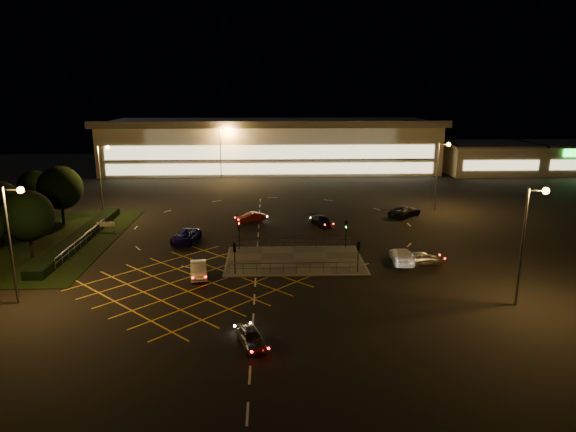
{
  "coord_description": "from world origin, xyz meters",
  "views": [
    {
      "loc": [
        -0.73,
        -53.22,
        17.76
      ],
      "look_at": [
        1.76,
        9.41,
        2.0
      ],
      "focal_mm": 32.0,
      "sensor_mm": 36.0,
      "label": 1
    }
  ],
  "objects_px": {
    "car_queue_white": "(199,269)",
    "car_right_silver": "(423,258)",
    "car_circ_red": "(251,217)",
    "signal_sw": "(235,252)",
    "signal_ne": "(346,228)",
    "car_far_dkgrey": "(322,221)",
    "car_left_blue": "(186,236)",
    "car_east_grey": "(405,211)",
    "signal_se": "(358,250)",
    "car_approach_white": "(402,256)",
    "car_near_silver": "(251,337)",
    "signal_nw": "(239,230)"
  },
  "relations": [
    {
      "from": "car_left_blue",
      "to": "car_east_grey",
      "type": "relative_size",
      "value": 0.99
    },
    {
      "from": "signal_sw",
      "to": "signal_nw",
      "type": "distance_m",
      "value": 7.99
    },
    {
      "from": "signal_se",
      "to": "signal_ne",
      "type": "height_order",
      "value": "same"
    },
    {
      "from": "car_far_dkgrey",
      "to": "car_east_grey",
      "type": "distance_m",
      "value": 13.07
    },
    {
      "from": "car_circ_red",
      "to": "car_near_silver",
      "type": "bearing_deg",
      "value": -23.22
    },
    {
      "from": "car_left_blue",
      "to": "car_right_silver",
      "type": "distance_m",
      "value": 27.14
    },
    {
      "from": "car_near_silver",
      "to": "car_circ_red",
      "type": "relative_size",
      "value": 0.95
    },
    {
      "from": "car_near_silver",
      "to": "car_east_grey",
      "type": "height_order",
      "value": "car_east_grey"
    },
    {
      "from": "car_circ_red",
      "to": "car_far_dkgrey",
      "type": "bearing_deg",
      "value": 51.42
    },
    {
      "from": "car_left_blue",
      "to": "car_far_dkgrey",
      "type": "bearing_deg",
      "value": 33.08
    },
    {
      "from": "car_far_dkgrey",
      "to": "car_right_silver",
      "type": "relative_size",
      "value": 1.1
    },
    {
      "from": "signal_se",
      "to": "car_approach_white",
      "type": "height_order",
      "value": "signal_se"
    },
    {
      "from": "car_far_dkgrey",
      "to": "car_right_silver",
      "type": "xyz_separation_m",
      "value": [
        8.88,
        -15.65,
        0.04
      ]
    },
    {
      "from": "car_left_blue",
      "to": "car_circ_red",
      "type": "xyz_separation_m",
      "value": [
        7.42,
        9.14,
        -0.1
      ]
    },
    {
      "from": "signal_se",
      "to": "signal_ne",
      "type": "distance_m",
      "value": 7.99
    },
    {
      "from": "signal_se",
      "to": "car_queue_white",
      "type": "distance_m",
      "value": 15.59
    },
    {
      "from": "signal_ne",
      "to": "car_east_grey",
      "type": "distance_m",
      "value": 18.05
    },
    {
      "from": "signal_sw",
      "to": "car_queue_white",
      "type": "distance_m",
      "value": 3.88
    },
    {
      "from": "signal_se",
      "to": "car_circ_red",
      "type": "height_order",
      "value": "signal_se"
    },
    {
      "from": "signal_sw",
      "to": "signal_se",
      "type": "distance_m",
      "value": 12.0
    },
    {
      "from": "car_circ_red",
      "to": "car_queue_white",
      "type": "bearing_deg",
      "value": -37.12
    },
    {
      "from": "car_approach_white",
      "to": "car_east_grey",
      "type": "bearing_deg",
      "value": -100.85
    },
    {
      "from": "signal_sw",
      "to": "car_east_grey",
      "type": "distance_m",
      "value": 31.94
    },
    {
      "from": "signal_sw",
      "to": "signal_ne",
      "type": "distance_m",
      "value": 14.41
    },
    {
      "from": "signal_se",
      "to": "car_right_silver",
      "type": "height_order",
      "value": "signal_se"
    },
    {
      "from": "signal_se",
      "to": "signal_ne",
      "type": "bearing_deg",
      "value": -90.0
    },
    {
      "from": "signal_sw",
      "to": "signal_se",
      "type": "xyz_separation_m",
      "value": [
        12.0,
        0.0,
        0.0
      ]
    },
    {
      "from": "car_queue_white",
      "to": "signal_nw",
      "type": "bearing_deg",
      "value": 58.33
    },
    {
      "from": "signal_sw",
      "to": "car_east_grey",
      "type": "xyz_separation_m",
      "value": [
        22.61,
        22.5,
        -1.61
      ]
    },
    {
      "from": "car_left_blue",
      "to": "car_far_dkgrey",
      "type": "height_order",
      "value": "car_left_blue"
    },
    {
      "from": "car_near_silver",
      "to": "car_left_blue",
      "type": "distance_m",
      "value": 26.65
    },
    {
      "from": "car_near_silver",
      "to": "car_left_blue",
      "type": "relative_size",
      "value": 0.69
    },
    {
      "from": "car_east_grey",
      "to": "signal_sw",
      "type": "bearing_deg",
      "value": 93.82
    },
    {
      "from": "signal_sw",
      "to": "car_approach_white",
      "type": "distance_m",
      "value": 17.44
    },
    {
      "from": "car_queue_white",
      "to": "car_right_silver",
      "type": "height_order",
      "value": "car_queue_white"
    },
    {
      "from": "car_near_silver",
      "to": "car_right_silver",
      "type": "relative_size",
      "value": 0.94
    },
    {
      "from": "car_queue_white",
      "to": "signal_ne",
      "type": "bearing_deg",
      "value": 19.34
    },
    {
      "from": "car_near_silver",
      "to": "car_far_dkgrey",
      "type": "height_order",
      "value": "car_far_dkgrey"
    },
    {
      "from": "signal_ne",
      "to": "car_east_grey",
      "type": "xyz_separation_m",
      "value": [
        10.61,
        14.52,
        -1.61
      ]
    },
    {
      "from": "signal_se",
      "to": "car_left_blue",
      "type": "relative_size",
      "value": 0.59
    },
    {
      "from": "signal_se",
      "to": "car_near_silver",
      "type": "height_order",
      "value": "signal_se"
    },
    {
      "from": "car_circ_red",
      "to": "signal_sw",
      "type": "bearing_deg",
      "value": -27.59
    },
    {
      "from": "signal_sw",
      "to": "car_right_silver",
      "type": "relative_size",
      "value": 0.8
    },
    {
      "from": "car_queue_white",
      "to": "car_east_grey",
      "type": "distance_m",
      "value": 34.64
    },
    {
      "from": "car_far_dkgrey",
      "to": "signal_se",
      "type": "bearing_deg",
      "value": -105.73
    },
    {
      "from": "signal_nw",
      "to": "car_left_blue",
      "type": "distance_m",
      "value": 7.38
    },
    {
      "from": "signal_nw",
      "to": "car_approach_white",
      "type": "relative_size",
      "value": 0.61
    },
    {
      "from": "signal_sw",
      "to": "car_queue_white",
      "type": "height_order",
      "value": "signal_sw"
    },
    {
      "from": "car_east_grey",
      "to": "car_left_blue",
      "type": "bearing_deg",
      "value": 70.29
    },
    {
      "from": "car_right_silver",
      "to": "car_approach_white",
      "type": "distance_m",
      "value": 2.18
    }
  ]
}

